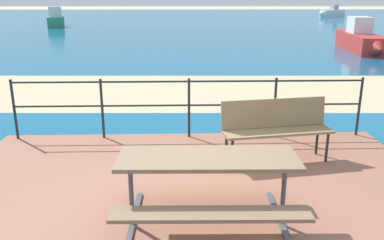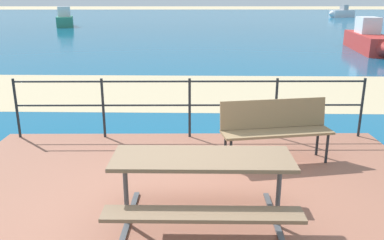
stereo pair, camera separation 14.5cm
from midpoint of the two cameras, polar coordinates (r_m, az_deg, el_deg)
ground_plane at (r=4.75m, az=-0.60°, el=-12.93°), size 240.00×240.00×0.00m
patio_paving at (r=4.73m, az=-0.60°, el=-12.61°), size 6.40×5.20×0.06m
sea_water at (r=44.18m, az=-1.72°, el=13.99°), size 90.00×90.00×0.01m
beach_strip at (r=10.62m, az=-1.30°, el=4.19°), size 54.11×6.00×0.01m
picnic_table at (r=4.11m, az=1.24°, el=-7.81°), size 1.85×1.40×0.78m
park_bench at (r=5.93m, az=11.23°, el=-0.57°), size 1.65×0.67×0.90m
railing_fence at (r=6.76m, az=-1.05°, el=2.86°), size 5.94×0.04×1.03m
boat_near at (r=37.04m, az=-19.03°, el=13.39°), size 2.08×4.05×1.68m
boat_mid at (r=56.08m, az=19.29°, el=14.28°), size 4.04×2.68×1.54m
boat_far at (r=20.58m, az=22.81°, el=10.62°), size 1.93×5.64×1.52m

